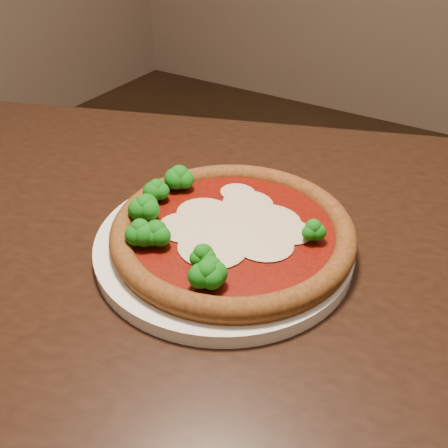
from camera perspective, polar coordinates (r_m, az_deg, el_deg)
The scene contains 4 objects.
floor at distance 1.35m, azimuth 8.04°, elevation -23.49°, with size 4.00×4.00×0.00m, color black.
dining_table at distance 0.72m, azimuth -2.75°, elevation -8.44°, with size 1.40×1.15×0.75m.
plate at distance 0.64m, azimuth -0.00°, elevation -2.27°, with size 0.33×0.33×0.02m, color white.
pizza at distance 0.62m, azimuth 0.52°, elevation -0.66°, with size 0.31×0.31×0.06m.
Camera 1 is at (0.21, -0.67, 1.15)m, focal length 40.00 mm.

